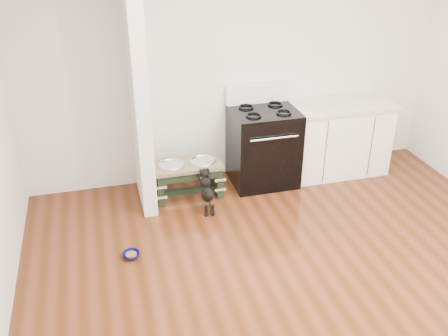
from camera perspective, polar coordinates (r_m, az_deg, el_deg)
ground at (r=4.47m, az=10.51°, el=-14.86°), size 5.00×5.00×0.00m
room_shell at (r=3.60m, az=12.69°, el=4.62°), size 5.00×5.00×5.00m
partition_wall at (r=5.30m, az=-9.84°, el=9.19°), size 0.15×0.80×2.70m
oven_range at (r=5.96m, az=4.50°, el=2.61°), size 0.76×0.69×1.14m
cabinet_run at (r=6.36m, az=12.82°, el=3.38°), size 1.24×0.64×0.91m
dog_feeder at (r=5.71m, az=-4.17°, el=-0.55°), size 0.77×0.41×0.44m
puppy at (r=5.45m, az=-1.99°, el=-2.48°), size 0.14×0.40×0.47m
floor_bowl at (r=4.94m, az=-10.57°, el=-9.76°), size 0.22×0.22×0.05m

